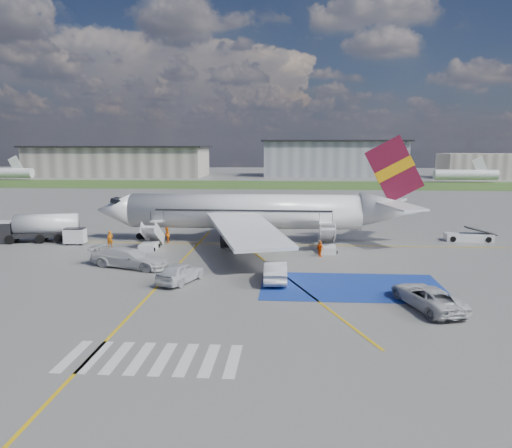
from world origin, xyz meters
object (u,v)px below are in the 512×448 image
object	(u,v)px
car_silver_b	(275,271)
van_white_a	(427,293)
airliner	(258,212)
belt_loader	(469,237)
van_white_b	(129,255)
fuel_tanker	(36,230)
car_silver_a	(181,272)
gpu_cart	(75,237)

from	to	relation	value
car_silver_b	van_white_a	distance (m)	11.87
airliner	belt_loader	world-z (taller)	airliner
airliner	van_white_b	xyz separation A→B (m)	(-10.64, -13.11, -2.27)
airliner	belt_loader	size ratio (longest dim) A/B	6.58
fuel_tanker	belt_loader	distance (m)	49.18
van_white_b	car_silver_a	bearing A→B (deg)	-110.64
fuel_tanker	car_silver_a	world-z (taller)	fuel_tanker
belt_loader	van_white_b	world-z (taller)	van_white_b
car_silver_b	van_white_a	bearing A→B (deg)	149.08
belt_loader	car_silver_b	size ratio (longest dim) A/B	1.08
car_silver_b	airliner	bearing A→B (deg)	-83.66
car_silver_a	van_white_b	world-z (taller)	van_white_b
fuel_tanker	belt_loader	bearing A→B (deg)	-7.81
fuel_tanker	van_white_b	distance (m)	17.99
airliner	fuel_tanker	size ratio (longest dim) A/B	3.87
fuel_tanker	belt_loader	xyz separation A→B (m)	(49.01, 4.00, -0.91)
van_white_b	fuel_tanker	bearing A→B (deg)	71.31
belt_loader	van_white_a	xyz separation A→B (m)	(-11.11, -24.41, 0.58)
car_silver_a	car_silver_b	distance (m)	7.54
car_silver_b	car_silver_a	bearing A→B (deg)	4.28
belt_loader	car_silver_a	size ratio (longest dim) A/B	1.15
fuel_tanker	airliner	bearing A→B (deg)	-7.43
belt_loader	gpu_cart	bearing A→B (deg)	-171.73
belt_loader	car_silver_b	xyz separation A→B (m)	(-21.52, -18.70, 0.44)
fuel_tanker	car_silver_b	distance (m)	31.18
fuel_tanker	van_white_b	size ratio (longest dim) A/B	1.65
fuel_tanker	gpu_cart	size ratio (longest dim) A/B	4.13
car_silver_b	van_white_a	size ratio (longest dim) A/B	0.98
fuel_tanker	car_silver_a	distance (m)	25.34
van_white_a	car_silver_b	bearing A→B (deg)	-43.82
airliner	belt_loader	xyz separation A→B (m)	(24.06, 1.80, -2.98)
airliner	car_silver_a	world-z (taller)	airliner
van_white_a	gpu_cart	bearing A→B (deg)	-45.41
fuel_tanker	van_white_b	bearing A→B (deg)	-49.79
fuel_tanker	van_white_b	xyz separation A→B (m)	(14.31, -10.90, -0.20)
gpu_cart	belt_loader	bearing A→B (deg)	3.11
car_silver_a	fuel_tanker	bearing A→B (deg)	-17.19
car_silver_a	car_silver_b	bearing A→B (deg)	-152.83
belt_loader	van_white_a	world-z (taller)	van_white_a
car_silver_b	van_white_b	size ratio (longest dim) A/B	0.90
airliner	car_silver_a	size ratio (longest dim) A/B	7.57
airliner	van_white_b	size ratio (longest dim) A/B	6.40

